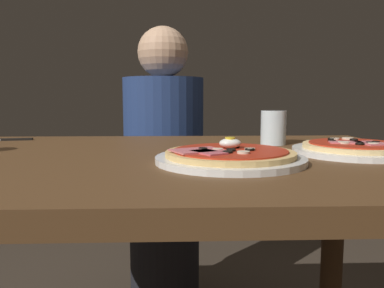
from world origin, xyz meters
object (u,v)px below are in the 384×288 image
Objects in this scene: pizza_across_left at (354,148)px; pizza_foreground at (230,156)px; dining_table at (143,207)px; knife at (2,140)px; water_glass_far at (273,130)px; diner_person at (164,181)px.

pizza_foreground is at bearing -159.76° from pizza_across_left.
knife is (-0.44, 0.30, 0.12)m from dining_table.
water_glass_far is (-0.14, 0.17, 0.03)m from pizza_across_left.
pizza_across_left is at bearing 20.24° from pizza_foreground.
dining_table is at bearing -34.14° from knife.
pizza_foreground reaches higher than pizza_across_left.
diner_person reaches higher than pizza_across_left.
water_glass_far is (0.16, 0.28, 0.03)m from pizza_foreground.
knife is at bearing 146.90° from pizza_foreground.
dining_table is 0.71m from diner_person.
water_glass_far reaches higher than knife.
pizza_foreground is at bearing -30.46° from dining_table.
dining_table is 6.61× the size of knife.
pizza_across_left is at bearing 122.92° from diner_person.
pizza_across_left is 1.40× the size of knife.
diner_person is at bearing 101.07° from pizza_foreground.
dining_table is 1.09× the size of diner_person.
knife is (-0.91, 0.29, -0.01)m from pizza_across_left.
diner_person is at bearing 122.92° from pizza_across_left.
pizza_foreground is 0.32m from water_glass_far.
dining_table is 4.74× the size of pizza_across_left.
diner_person is (-0.31, 0.53, -0.26)m from water_glass_far.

